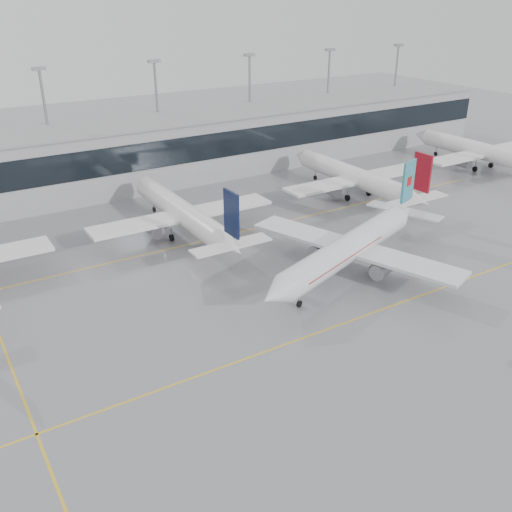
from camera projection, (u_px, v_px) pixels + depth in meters
ground at (312, 335)px, 64.09m from camera, size 320.00×320.00×0.00m
taxi_line_main at (312, 335)px, 64.09m from camera, size 120.00×0.25×0.01m
taxi_line_north at (194, 243)px, 87.16m from camera, size 120.00×0.25×0.01m
taxi_line_cross at (5, 350)px, 61.35m from camera, size 0.25×60.00×0.01m
terminal at (119, 157)px, 109.23m from camera, size 180.00×15.00×12.00m
terminal_glass at (132, 158)px, 102.78m from camera, size 180.00×0.20×5.00m
terminal_roof at (116, 124)px, 106.58m from camera, size 182.00×16.00×0.40m
light_masts at (105, 113)px, 110.71m from camera, size 156.40×1.00×22.60m
air_canada_jet at (352, 246)px, 76.77m from camera, size 37.06×30.45×12.07m
parked_jet_c at (183, 213)px, 88.42m from camera, size 29.64×36.96×11.72m
parked_jet_d at (355, 177)px, 105.08m from camera, size 29.64×36.96×11.72m
parked_jet_e at (481, 151)px, 121.74m from camera, size 29.64×36.96×11.72m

